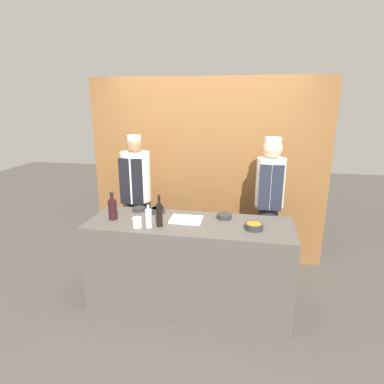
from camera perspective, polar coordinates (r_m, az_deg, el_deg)
ground_plane at (r=3.69m, az=-0.43°, el=-18.96°), size 14.00×14.00×0.00m
cabinet_wall at (r=4.30m, az=2.61°, el=3.73°), size 3.09×0.18×2.40m
counter at (r=3.44m, az=-0.44°, el=-12.63°), size 2.07×0.70×0.93m
sauce_bowl_red at (r=3.62m, az=-9.45°, el=-2.99°), size 0.14×0.14×0.04m
sauce_bowl_yellow at (r=3.36m, az=5.76°, el=-4.26°), size 0.15×0.15×0.05m
sauce_bowl_brown at (r=3.52m, az=-6.14°, el=-3.22°), size 0.15×0.15×0.06m
sauce_bowl_orange at (r=3.13m, az=10.95°, el=-5.97°), size 0.17×0.17×0.06m
cutting_board at (r=3.30m, az=-1.03°, el=-4.92°), size 0.32×0.24×0.02m
bottle_soy at (r=3.13m, az=-5.82°, el=-3.92°), size 0.06×0.06×0.32m
bottle_wine at (r=3.39m, az=-13.94°, el=-2.91°), size 0.09×0.09×0.29m
bottle_clear at (r=3.12m, az=-7.72°, el=-4.56°), size 0.06×0.06×0.25m
cup_cream at (r=3.16m, az=-9.71°, el=-5.34°), size 0.09×0.09×0.10m
chef_left at (r=4.09m, az=-9.77°, el=-1.11°), size 0.36×0.36×1.71m
chef_right at (r=3.84m, az=13.50°, el=-2.08°), size 0.33×0.33×1.72m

